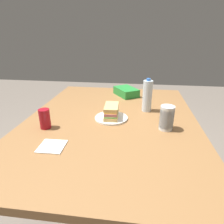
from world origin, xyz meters
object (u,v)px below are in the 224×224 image
object	(u,v)px
dining_table	(111,130)
plastic_cup_stack	(167,118)
water_bottle_tall	(147,96)
paper_plate	(112,118)
sandwich	(112,111)
soda_can_red	(45,119)
chip_bag	(126,92)

from	to	relation	value
dining_table	plastic_cup_stack	size ratio (longest dim) A/B	10.41
water_bottle_tall	plastic_cup_stack	size ratio (longest dim) A/B	1.65
dining_table	plastic_cup_stack	xyz separation A→B (m)	(-0.11, -0.35, 0.16)
dining_table	paper_plate	xyz separation A→B (m)	(-0.00, -0.00, 0.09)
sandwich	plastic_cup_stack	distance (m)	0.36
soda_can_red	water_bottle_tall	distance (m)	0.73
water_bottle_tall	plastic_cup_stack	world-z (taller)	water_bottle_tall
soda_can_red	chip_bag	distance (m)	0.85
soda_can_red	plastic_cup_stack	xyz separation A→B (m)	(0.08, -0.73, 0.01)
paper_plate	soda_can_red	world-z (taller)	soda_can_red
chip_bag	plastic_cup_stack	size ratio (longest dim) A/B	1.54
paper_plate	chip_bag	world-z (taller)	chip_bag
dining_table	sandwich	world-z (taller)	sandwich
sandwich	chip_bag	distance (m)	0.54
paper_plate	plastic_cup_stack	bearing A→B (deg)	-107.24
water_bottle_tall	paper_plate	bearing A→B (deg)	127.46
sandwich	chip_bag	bearing A→B (deg)	-6.58
chip_bag	soda_can_red	bearing A→B (deg)	114.24
paper_plate	water_bottle_tall	bearing A→B (deg)	-52.54
paper_plate	soda_can_red	bearing A→B (deg)	115.75
sandwich	water_bottle_tall	bearing A→B (deg)	-53.34
chip_bag	water_bottle_tall	world-z (taller)	water_bottle_tall
dining_table	sandwich	bearing A→B (deg)	-37.29
paper_plate	chip_bag	xyz separation A→B (m)	(0.54, -0.06, 0.03)
paper_plate	plastic_cup_stack	xyz separation A→B (m)	(-0.11, -0.34, 0.07)
paper_plate	plastic_cup_stack	size ratio (longest dim) A/B	1.49
paper_plate	soda_can_red	size ratio (longest dim) A/B	1.82
paper_plate	sandwich	distance (m)	0.05
soda_can_red	chip_bag	world-z (taller)	soda_can_red
dining_table	soda_can_red	xyz separation A→B (m)	(-0.19, 0.38, 0.15)
soda_can_red	water_bottle_tall	bearing A→B (deg)	-59.47
sandwich	soda_can_red	xyz separation A→B (m)	(-0.19, 0.39, 0.01)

